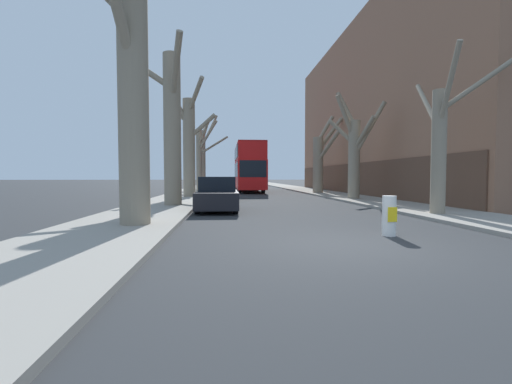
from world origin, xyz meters
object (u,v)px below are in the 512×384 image
Objects in this scene: street_tree_left_0 at (131,86)px; street_tree_right_1 at (354,152)px; street_tree_right_0 at (441,141)px; double_decker_bus at (249,166)px; parked_car_0 at (217,195)px; street_tree_right_2 at (320,160)px; street_tree_left_3 at (201,156)px; parked_car_1 at (220,190)px; traffic_bollard at (389,216)px; street_tree_left_4 at (202,156)px; street_tree_left_2 at (189,142)px; street_tree_left_1 at (171,124)px.

street_tree_left_0 reaches higher than street_tree_right_1.
street_tree_right_1 reaches higher than street_tree_right_0.
street_tree_left_0 is 23.82m from double_decker_bus.
street_tree_right_1 is at bearing 34.62° from parked_car_0.
street_tree_right_2 is at bearing -40.57° from double_decker_bus.
street_tree_right_1 is (10.10, -10.92, -0.34)m from street_tree_left_3.
street_tree_right_0 is 12.58m from parked_car_1.
traffic_bollard is at bearing -15.21° from street_tree_left_0.
parked_car_0 is (2.21, -23.01, -3.00)m from street_tree_left_4.
street_tree_left_4 is 20.24m from street_tree_right_1.
double_decker_bus is at bearing 113.97° from street_tree_right_1.
street_tree_left_2 is at bearing -91.70° from street_tree_left_3.
traffic_bollard is (1.83, -25.09, -2.03)m from double_decker_bus.
street_tree_left_1 is at bearing -91.35° from street_tree_left_3.
street_tree_left_3 reaches higher than street_tree_right_0.
street_tree_right_0 is (10.12, -19.45, -0.55)m from street_tree_left_3.
parked_car_1 is (-8.26, 9.25, -2.13)m from street_tree_right_0.
street_tree_left_1 is at bearing -89.99° from street_tree_left_4.
street_tree_left_4 is 6.73m from double_decker_bus.
street_tree_left_2 is at bearing 132.65° from parked_car_1.
street_tree_left_3 is 1.76× the size of parked_car_0.
street_tree_left_0 is 0.76× the size of double_decker_bus.
street_tree_right_2 is (0.04, 16.37, 0.07)m from street_tree_right_0.
street_tree_left_0 is 21.23m from street_tree_right_2.
street_tree_left_2 reaches higher than street_tree_left_1.
street_tree_right_0 is 8.53m from street_tree_right_1.
street_tree_left_3 is 1.05× the size of street_tree_right_1.
traffic_bollard is at bearing -52.11° from street_tree_left_1.
traffic_bollard is (4.41, -13.08, -0.16)m from parked_car_1.
street_tree_right_1 is at bearing 90.11° from street_tree_right_0.
street_tree_left_3 is (0.24, 7.92, -0.44)m from street_tree_left_2.
parked_car_0 reaches higher than parked_car_1.
street_tree_left_3 is (0.35, 14.77, -0.65)m from street_tree_left_1.
street_tree_left_0 is 11.97m from parked_car_1.
street_tree_left_1 is at bearing -131.94° from street_tree_right_2.
street_tree_left_4 is 0.76× the size of double_decker_bus.
parked_car_1 is at bearing -102.12° from double_decker_bus.
street_tree_left_4 is 2.00× the size of parked_car_0.
street_tree_right_1 reaches higher than traffic_bollard.
street_tree_left_2 is (0.17, 13.54, -0.23)m from street_tree_left_0.
parked_car_0 is (-2.58, -18.42, -1.85)m from double_decker_bus.
street_tree_right_1 is (-0.02, 8.53, 0.21)m from street_tree_right_0.
street_tree_left_3 is 0.88× the size of street_tree_left_4.
parked_car_0 is at bearing -39.77° from street_tree_left_1.
double_decker_bus is (-5.71, 4.89, -0.32)m from street_tree_right_2.
street_tree_left_3 is 1.65× the size of parked_car_1.
street_tree_left_4 is 1.22× the size of street_tree_right_2.
street_tree_left_3 is at bearing 88.65° from street_tree_left_1.
street_tree_left_1 reaches higher than street_tree_right_2.
street_tree_left_3 is at bearing 105.09° from traffic_bollard.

